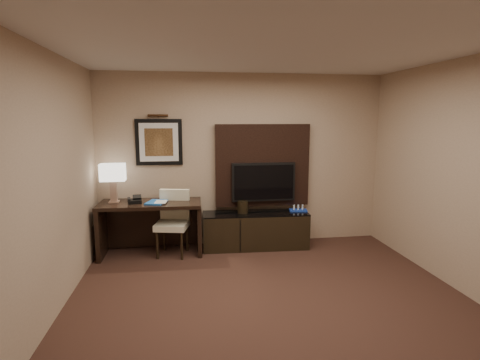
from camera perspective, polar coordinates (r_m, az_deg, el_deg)
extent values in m
cube|color=#371F19|center=(4.01, 6.25, -20.86)|extent=(4.50, 5.00, 0.01)
cube|color=silver|center=(3.53, 7.09, 20.55)|extent=(4.50, 5.00, 0.01)
cube|color=tan|center=(5.95, 0.48, 3.03)|extent=(4.50, 0.01, 2.70)
cube|color=tan|center=(3.67, -29.73, -2.27)|extent=(0.01, 5.00, 2.70)
cube|color=black|center=(5.76, -13.39, -7.16)|extent=(1.50, 0.69, 0.79)
cube|color=black|center=(5.91, 2.37, -7.64)|extent=(1.65, 0.52, 0.56)
cube|color=black|center=(5.96, 3.42, 2.24)|extent=(1.50, 0.12, 1.30)
cube|color=black|center=(5.90, 3.59, -0.29)|extent=(1.00, 0.08, 0.60)
cube|color=black|center=(5.85, -12.24, 5.65)|extent=(0.70, 0.04, 0.70)
cylinder|color=#3F2514|center=(5.80, -12.40, 9.57)|extent=(0.04, 0.04, 0.30)
cube|color=#1956A8|center=(5.59, -12.64, -3.33)|extent=(0.33, 0.39, 0.02)
imported|color=#B7B190|center=(5.56, -12.89, -2.31)|extent=(0.17, 0.04, 0.23)
cylinder|color=black|center=(5.79, 0.42, -4.16)|extent=(0.17, 0.17, 0.19)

